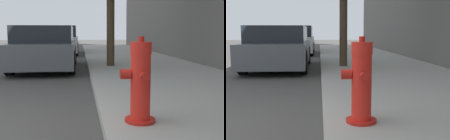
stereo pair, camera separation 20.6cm
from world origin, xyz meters
The scene contains 3 objects.
fire_hydrant centered at (2.22, 0.11, 0.58)m, with size 0.40×0.42×0.97m.
parked_car_near centered at (0.50, 6.03, 0.65)m, with size 1.85×4.08×1.34m.
parked_car_mid centered at (0.56, 12.08, 0.71)m, with size 1.83×4.22×1.48m.
Camera 2 is at (1.76, -2.94, 1.15)m, focal length 45.00 mm.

